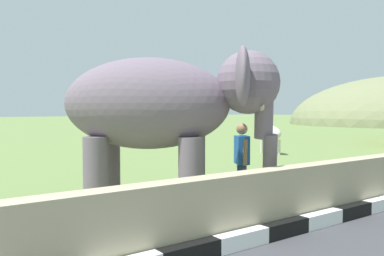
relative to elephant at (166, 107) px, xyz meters
name	(u,v)px	position (x,y,z in m)	size (l,w,h in m)	color
barrier_parapet	(182,217)	(-1.02, -1.98, -1.49)	(28.00, 0.36, 1.00)	tan
elephant	(166,107)	(0.00, 0.00, 0.00)	(3.90, 3.74, 3.02)	slate
person_handler	(242,159)	(1.67, -0.26, -1.07)	(0.40, 0.62, 1.66)	navy
cow_mid	(270,134)	(9.15, 5.95, -1.12)	(1.02, 1.92, 1.23)	beige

